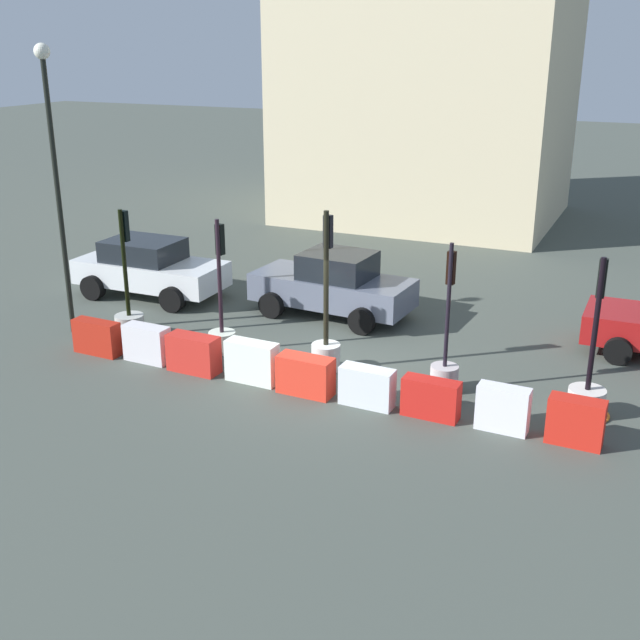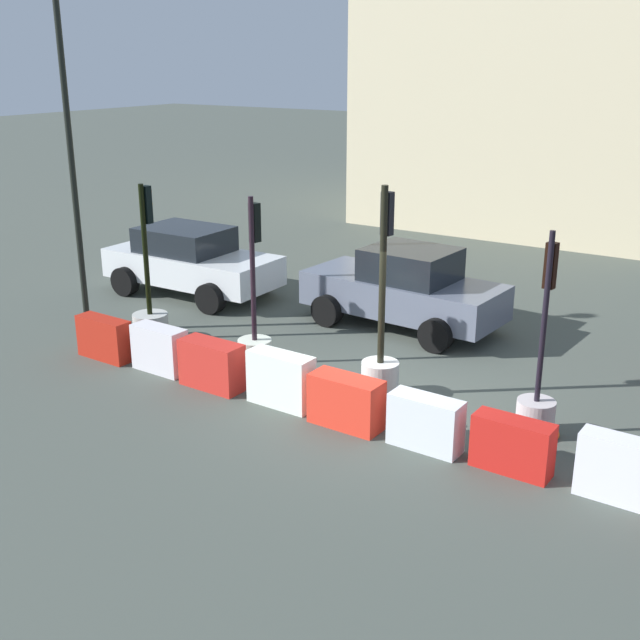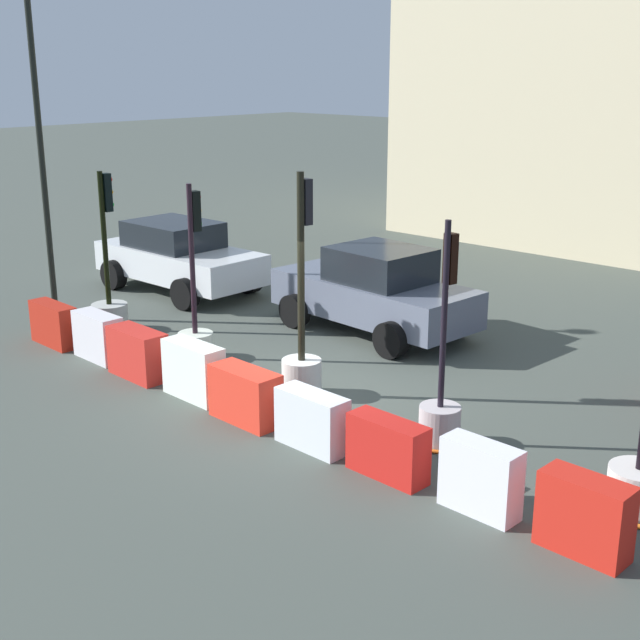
% 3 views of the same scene
% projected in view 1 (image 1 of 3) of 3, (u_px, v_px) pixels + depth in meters
% --- Properties ---
extents(ground_plane, '(120.00, 120.00, 0.00)m').
position_uv_depth(ground_plane, '(328.00, 373.00, 17.17)').
color(ground_plane, '#444B43').
extents(traffic_light_0, '(0.96, 0.96, 3.14)m').
position_uv_depth(traffic_light_0, '(129.00, 317.00, 19.18)').
color(traffic_light_0, '#AAADA8').
rests_on(traffic_light_0, ground_plane).
extents(traffic_light_1, '(0.63, 0.63, 3.13)m').
position_uv_depth(traffic_light_1, '(222.00, 326.00, 18.20)').
color(traffic_light_1, silver).
rests_on(traffic_light_1, ground_plane).
extents(traffic_light_2, '(0.64, 0.64, 3.55)m').
position_uv_depth(traffic_light_2, '(326.00, 338.00, 17.14)').
color(traffic_light_2, silver).
rests_on(traffic_light_2, ground_plane).
extents(traffic_light_3, '(0.76, 0.76, 3.15)m').
position_uv_depth(traffic_light_3, '(445.00, 367.00, 16.16)').
color(traffic_light_3, '#B6ACAE').
rests_on(traffic_light_3, ground_plane).
extents(traffic_light_4, '(0.93, 0.93, 3.16)m').
position_uv_depth(traffic_light_4, '(587.00, 392.00, 15.11)').
color(traffic_light_4, silver).
rests_on(traffic_light_4, ground_plane).
extents(construction_barrier_0, '(1.16, 0.41, 0.80)m').
position_uv_depth(construction_barrier_0, '(97.00, 337.00, 18.12)').
color(construction_barrier_0, '#AE2113').
rests_on(construction_barrier_0, ground_plane).
extents(construction_barrier_1, '(1.08, 0.44, 0.84)m').
position_uv_depth(construction_barrier_1, '(147.00, 344.00, 17.68)').
color(construction_barrier_1, silver).
rests_on(construction_barrier_1, ground_plane).
extents(construction_barrier_2, '(1.17, 0.51, 0.83)m').
position_uv_depth(construction_barrier_2, '(194.00, 354.00, 17.13)').
color(construction_barrier_2, red).
rests_on(construction_barrier_2, ground_plane).
extents(construction_barrier_3, '(1.15, 0.44, 0.90)m').
position_uv_depth(construction_barrier_3, '(252.00, 362.00, 16.60)').
color(construction_barrier_3, white).
rests_on(construction_barrier_3, ground_plane).
extents(construction_barrier_4, '(1.17, 0.51, 0.81)m').
position_uv_depth(construction_barrier_4, '(306.00, 375.00, 16.05)').
color(construction_barrier_4, red).
rests_on(construction_barrier_4, ground_plane).
extents(construction_barrier_5, '(1.10, 0.44, 0.80)m').
position_uv_depth(construction_barrier_5, '(367.00, 387.00, 15.54)').
color(construction_barrier_5, silver).
rests_on(construction_barrier_5, ground_plane).
extents(construction_barrier_6, '(1.12, 0.42, 0.77)m').
position_uv_depth(construction_barrier_6, '(431.00, 398.00, 15.07)').
color(construction_barrier_6, red).
rests_on(construction_barrier_6, ground_plane).
extents(construction_barrier_7, '(0.97, 0.39, 0.88)m').
position_uv_depth(construction_barrier_7, '(503.00, 409.00, 14.53)').
color(construction_barrier_7, white).
rests_on(construction_barrier_7, ground_plane).
extents(construction_barrier_8, '(1.00, 0.45, 0.88)m').
position_uv_depth(construction_barrier_8, '(576.00, 422.00, 14.04)').
color(construction_barrier_8, red).
rests_on(construction_barrier_8, ground_plane).
extents(car_grey_saloon, '(4.30, 2.32, 1.71)m').
position_uv_depth(car_grey_saloon, '(333.00, 285.00, 20.50)').
color(car_grey_saloon, slate).
rests_on(car_grey_saloon, ground_plane).
extents(car_white_van, '(4.24, 2.20, 1.61)m').
position_uv_depth(car_white_van, '(149.00, 268.00, 22.09)').
color(car_white_van, silver).
rests_on(car_white_van, ground_plane).
extents(building_main_facade, '(10.67, 9.03, 12.81)m').
position_uv_depth(building_main_facade, '(432.00, 51.00, 30.34)').
color(building_main_facade, beige).
rests_on(building_main_facade, ground_plane).
extents(street_lamp_post, '(0.36, 0.36, 6.80)m').
position_uv_depth(street_lamp_post, '(54.00, 156.00, 18.18)').
color(street_lamp_post, black).
rests_on(street_lamp_post, ground_plane).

